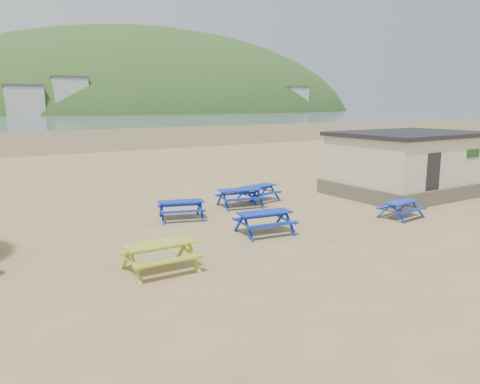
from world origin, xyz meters
TOP-DOWN VIEW (x-y plane):
  - ground at (0.00, 0.00)m, footprint 400.00×400.00m
  - wet_sand at (0.00, 55.00)m, footprint 400.00×400.00m
  - picnic_table_blue_a at (-1.67, 2.29)m, footprint 2.14×1.92m
  - picnic_table_blue_b at (1.57, 2.95)m, footprint 2.17×1.88m
  - picnic_table_blue_c at (2.91, 3.49)m, footprint 2.02×1.73m
  - picnic_table_blue_d at (-0.09, -1.23)m, footprint 2.10×1.79m
  - picnic_table_blue_f at (5.92, -2.31)m, footprint 1.77×1.50m
  - picnic_table_yellow at (-4.72, -2.74)m, footprint 1.97×1.61m
  - amenity_block at (10.50, 1.00)m, footprint 7.40×5.40m
  - headland_town at (90.00, 229.68)m, footprint 264.00×144.00m

SIDE VIEW (x-z plane):
  - headland_town at x=90.00m, z-range -63.91..44.09m
  - ground at x=0.00m, z-range 0.00..0.00m
  - wet_sand at x=0.00m, z-range 0.00..0.00m
  - picnic_table_blue_f at x=5.92m, z-range 0.00..0.69m
  - picnic_table_blue_a at x=-1.67m, z-range 0.00..0.75m
  - picnic_table_blue_c at x=2.91m, z-range 0.00..0.76m
  - picnic_table_blue_d at x=-0.09m, z-range 0.00..0.80m
  - picnic_table_blue_b at x=1.57m, z-range 0.00..0.80m
  - picnic_table_yellow at x=-4.72m, z-range 0.00..0.81m
  - amenity_block at x=10.50m, z-range -0.01..3.14m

